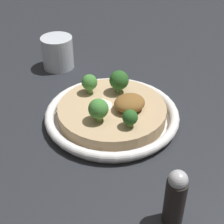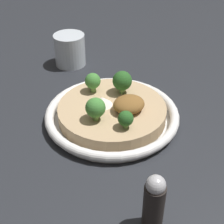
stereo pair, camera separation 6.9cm
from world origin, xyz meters
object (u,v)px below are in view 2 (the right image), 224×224
(risotto_bowl, at_px, (112,114))
(pepper_shaker, at_px, (154,203))
(broccoli_front_left, at_px, (126,119))
(broccoli_left, at_px, (95,108))
(drinking_glass, at_px, (70,50))
(broccoli_right, at_px, (122,81))
(broccoli_back_left, at_px, (93,81))

(risotto_bowl, distance_m, pepper_shaker, 0.26)
(risotto_bowl, relative_size, broccoli_front_left, 7.81)
(broccoli_left, distance_m, drinking_glass, 0.30)
(drinking_glass, bearing_deg, broccoli_front_left, -96.05)
(drinking_glass, bearing_deg, pepper_shaker, -100.68)
(broccoli_right, bearing_deg, broccoli_front_left, -117.43)
(broccoli_left, height_order, broccoli_front_left, broccoli_left)
(risotto_bowl, relative_size, drinking_glass, 3.37)
(broccoli_back_left, bearing_deg, pepper_shaker, -101.58)
(broccoli_left, bearing_deg, broccoli_front_left, -53.32)
(risotto_bowl, bearing_deg, broccoli_back_left, 96.28)
(broccoli_right, relative_size, broccoli_left, 1.07)
(broccoli_right, distance_m, pepper_shaker, 0.31)
(broccoli_left, relative_size, broccoli_back_left, 1.09)
(broccoli_front_left, height_order, broccoli_back_left, broccoli_back_left)
(broccoli_right, xyz_separation_m, broccoli_back_left, (-0.05, 0.03, -0.00))
(drinking_glass, xyz_separation_m, pepper_shaker, (-0.10, -0.51, 0.01))
(risotto_bowl, height_order, drinking_glass, drinking_glass)
(risotto_bowl, relative_size, broccoli_left, 5.93)
(risotto_bowl, bearing_deg, broccoli_left, -154.80)
(broccoli_front_left, bearing_deg, risotto_bowl, 80.93)
(broccoli_front_left, distance_m, drinking_glass, 0.34)
(drinking_glass, height_order, pepper_shaker, pepper_shaker)
(broccoli_right, xyz_separation_m, pepper_shaker, (-0.12, -0.28, -0.01))
(risotto_bowl, distance_m, broccoli_front_left, 0.08)
(broccoli_left, xyz_separation_m, broccoli_front_left, (0.04, -0.05, -0.01))
(risotto_bowl, distance_m, broccoli_right, 0.07)
(broccoli_right, height_order, broccoli_left, broccoli_right)
(broccoli_right, distance_m, broccoli_back_left, 0.06)
(risotto_bowl, xyz_separation_m, drinking_glass, (0.02, 0.27, 0.02))
(risotto_bowl, distance_m, broccoli_back_left, 0.08)
(drinking_glass, relative_size, pepper_shaker, 0.82)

